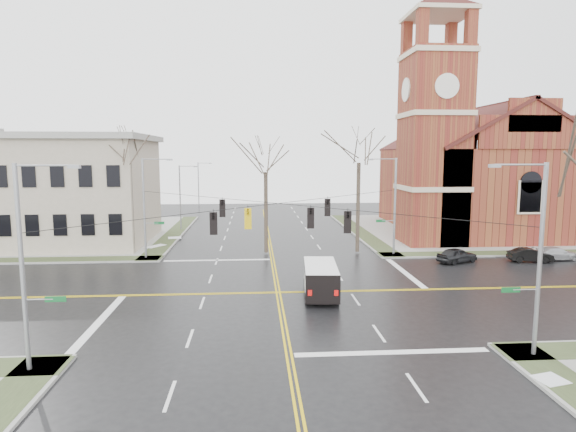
{
  "coord_description": "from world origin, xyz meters",
  "views": [
    {
      "loc": [
        -1.58,
        -32.28,
        9.54
      ],
      "look_at": [
        1.11,
        6.0,
        4.55
      ],
      "focal_mm": 30.0,
      "sensor_mm": 36.0,
      "label": 1
    }
  ],
  "objects": [
    {
      "name": "signal_pole_sw",
      "position": [
        -11.32,
        -11.5,
        4.95
      ],
      "size": [
        2.75,
        0.22,
        9.0
      ],
      "color": "gray",
      "rests_on": "ground"
    },
    {
      "name": "span_wires",
      "position": [
        0.0,
        0.0,
        6.2
      ],
      "size": [
        23.02,
        23.02,
        0.03
      ],
      "color": "black",
      "rests_on": "ground"
    },
    {
      "name": "parked_car_c",
      "position": [
        25.59,
        8.53,
        0.59
      ],
      "size": [
        4.18,
        1.98,
        1.18
      ],
      "primitive_type": "imported",
      "rotation": [
        0.0,
        0.0,
        1.65
      ],
      "color": "#AEAEB1",
      "rests_on": "ground"
    },
    {
      "name": "parked_car_b",
      "position": [
        22.78,
        7.9,
        0.61
      ],
      "size": [
        3.88,
        1.8,
        1.23
      ],
      "primitive_type": "imported",
      "rotation": [
        0.0,
        0.0,
        1.43
      ],
      "color": "black",
      "rests_on": "ground"
    },
    {
      "name": "signal_pole_se",
      "position": [
        11.32,
        -11.5,
        4.95
      ],
      "size": [
        2.75,
        0.22,
        9.0
      ],
      "color": "gray",
      "rests_on": "ground"
    },
    {
      "name": "signal_pole_ne",
      "position": [
        11.32,
        11.5,
        4.95
      ],
      "size": [
        2.75,
        0.22,
        9.0
      ],
      "color": "gray",
      "rests_on": "ground"
    },
    {
      "name": "traffic_signals",
      "position": [
        -0.0,
        -0.67,
        5.45
      ],
      "size": [
        8.21,
        8.26,
        1.3
      ],
      "color": "black",
      "rests_on": "ground"
    },
    {
      "name": "ground",
      "position": [
        0.0,
        0.0,
        0.0
      ],
      "size": [
        120.0,
        120.0,
        0.0
      ],
      "primitive_type": "plane",
      "color": "black",
      "rests_on": "ground"
    },
    {
      "name": "tree_ne",
      "position": [
        8.29,
        12.78,
        9.25
      ],
      "size": [
        4.0,
        4.0,
        12.81
      ],
      "color": "#3C2F26",
      "rests_on": "ground"
    },
    {
      "name": "signal_pole_nw",
      "position": [
        -11.32,
        11.5,
        4.95
      ],
      "size": [
        2.75,
        0.22,
        9.0
      ],
      "color": "gray",
      "rests_on": "ground"
    },
    {
      "name": "parked_car_a",
      "position": [
        16.2,
        8.12,
        0.66
      ],
      "size": [
        4.17,
        2.99,
        1.32
      ],
      "primitive_type": "imported",
      "rotation": [
        0.0,
        0.0,
        1.99
      ],
      "color": "black",
      "rests_on": "ground"
    },
    {
      "name": "civic_building_a",
      "position": [
        -22.0,
        20.0,
        5.5
      ],
      "size": [
        18.0,
        14.0,
        11.0
      ],
      "primitive_type": "cube",
      "color": "tan",
      "rests_on": "ground"
    },
    {
      "name": "tree_nw_far",
      "position": [
        -13.16,
        13.61,
        9.31
      ],
      "size": [
        4.0,
        4.0,
        12.88
      ],
      "color": "#3C2F26",
      "rests_on": "ground"
    },
    {
      "name": "streetlight_north_b",
      "position": [
        -10.65,
        48.0,
        4.47
      ],
      "size": [
        2.3,
        0.2,
        8.0
      ],
      "color": "gray",
      "rests_on": "ground"
    },
    {
      "name": "road_markings",
      "position": [
        0.0,
        0.0,
        0.01
      ],
      "size": [
        100.0,
        100.0,
        0.01
      ],
      "color": "gold",
      "rests_on": "ground"
    },
    {
      "name": "cargo_van",
      "position": [
        2.83,
        -0.79,
        1.26
      ],
      "size": [
        2.63,
        5.76,
        2.13
      ],
      "rotation": [
        0.0,
        0.0,
        -0.08
      ],
      "color": "white",
      "rests_on": "ground"
    },
    {
      "name": "church",
      "position": [
        24.76,
        24.78,
        8.43
      ],
      "size": [
        24.28,
        27.48,
        27.5
      ],
      "color": "maroon",
      "rests_on": "ground"
    },
    {
      "name": "streetlight_north_a",
      "position": [
        -10.65,
        28.0,
        4.47
      ],
      "size": [
        2.3,
        0.2,
        8.0
      ],
      "color": "gray",
      "rests_on": "ground"
    },
    {
      "name": "tree_nw_near",
      "position": [
        -0.5,
        13.04,
        8.33
      ],
      "size": [
        4.0,
        4.0,
        11.51
      ],
      "color": "#3C2F26",
      "rests_on": "ground"
    },
    {
      "name": "sidewalks",
      "position": [
        0.0,
        0.0,
        0.08
      ],
      "size": [
        80.0,
        80.0,
        0.17
      ],
      "color": "gray",
      "rests_on": "ground"
    }
  ]
}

